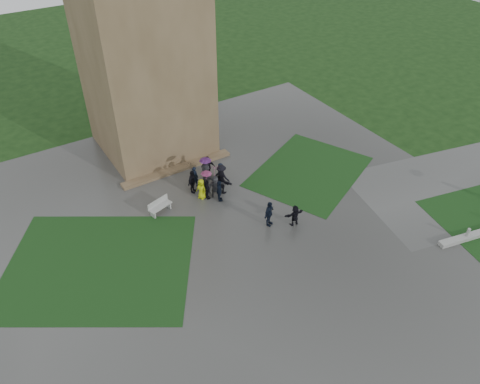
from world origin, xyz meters
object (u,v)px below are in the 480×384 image
tower (141,38)px  bench (160,206)px  pedestrian_mid (269,214)px  pedestrian_near (295,215)px

tower → bench: tower is taller
pedestrian_mid → pedestrian_near: (1.47, -0.87, -0.17)m
tower → pedestrian_near: bearing=-75.1°
tower → pedestrian_near: (3.79, -14.28, -8.22)m
tower → pedestrian_mid: tower is taller
bench → pedestrian_near: 9.20m
pedestrian_near → bench: bearing=-35.6°
tower → pedestrian_near: size_ratio=11.78×
bench → pedestrian_mid: pedestrian_mid is taller
tower → bench: (-3.25, -8.37, -8.47)m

